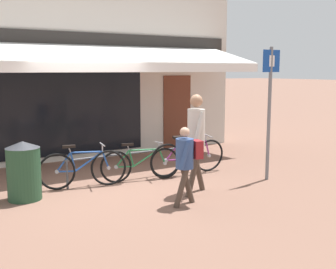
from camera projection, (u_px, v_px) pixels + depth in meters
name	position (u px, v px, depth m)	size (l,w,h in m)	color
ground_plane	(106.00, 184.00, 8.38)	(160.00, 160.00, 0.00)	brown
shop_front	(67.00, 39.00, 11.67)	(8.89, 4.86, 6.24)	beige
bike_rack_rail	(132.00, 157.00, 8.72)	(2.88, 0.04, 0.57)	#47494F
bicycle_blue	(83.00, 168.00, 8.11)	(1.67, 0.54, 0.85)	black
bicycle_green	(141.00, 164.00, 8.64)	(1.68, 0.53, 0.80)	black
bicycle_purple	(188.00, 157.00, 9.12)	(1.83, 0.52, 0.89)	black
pedestrian_adult	(196.00, 132.00, 7.62)	(0.59, 0.56, 1.84)	#47382D
pedestrian_child	(186.00, 157.00, 7.00)	(0.56, 0.42, 1.34)	#47382D
litter_bin	(24.00, 171.00, 7.33)	(0.59, 0.59, 1.04)	#23472D
parking_sign	(270.00, 100.00, 8.51)	(0.44, 0.07, 2.71)	slate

